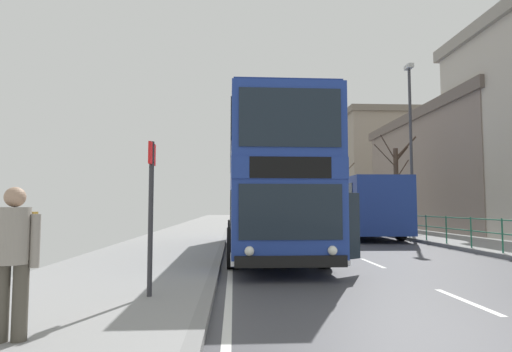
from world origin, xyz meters
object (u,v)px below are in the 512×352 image
(background_bus_far_lane, at_px, (356,206))
(bare_tree_far_02, at_px, (397,184))
(bus_stop_sign_near, at_px, (151,200))
(background_building_02, at_px, (476,170))
(pedestrian_with_backpack, at_px, (14,250))
(background_building_01, at_px, (384,168))
(double_decker_bus_main, at_px, (268,185))
(bare_tree_far_00, at_px, (341,185))
(street_lamp_far_side, at_px, (411,137))

(background_bus_far_lane, bearing_deg, bare_tree_far_02, 43.41)
(bus_stop_sign_near, height_order, bare_tree_far_02, bare_tree_far_02)
(bus_stop_sign_near, xyz_separation_m, background_building_02, (18.88, 22.72, 2.54))
(pedestrian_with_backpack, height_order, background_building_01, background_building_01)
(double_decker_bus_main, xyz_separation_m, background_bus_far_lane, (5.43, 8.59, -0.66))
(background_bus_far_lane, relative_size, bare_tree_far_02, 1.68)
(background_building_01, bearing_deg, bus_stop_sign_near, -114.18)
(background_bus_far_lane, bearing_deg, bare_tree_far_00, 78.24)
(background_bus_far_lane, height_order, bus_stop_sign_near, background_bus_far_lane)
(street_lamp_far_side, bearing_deg, bare_tree_far_02, 75.44)
(bare_tree_far_00, relative_size, background_building_02, 0.37)
(double_decker_bus_main, relative_size, bus_stop_sign_near, 4.22)
(street_lamp_far_side, xyz_separation_m, bare_tree_far_00, (1.30, 18.77, -1.41))
(double_decker_bus_main, relative_size, bare_tree_far_00, 1.58)
(double_decker_bus_main, xyz_separation_m, bare_tree_far_00, (8.85, 25.04, 1.31))
(bare_tree_far_00, height_order, background_building_01, background_building_01)
(double_decker_bus_main, relative_size, background_building_02, 0.58)
(bare_tree_far_00, bearing_deg, double_decker_bus_main, -109.47)
(background_building_02, bearing_deg, double_decker_bus_main, -136.05)
(background_building_01, xyz_separation_m, background_building_02, (-1.46, -22.57, -2.21))
(pedestrian_with_backpack, distance_m, bare_tree_far_00, 36.40)
(double_decker_bus_main, height_order, pedestrian_with_backpack, double_decker_bus_main)
(bus_stop_sign_near, distance_m, background_building_02, 29.65)
(double_decker_bus_main, xyz_separation_m, pedestrian_with_backpack, (-3.51, -9.11, -1.18))
(double_decker_bus_main, xyz_separation_m, street_lamp_far_side, (7.55, 6.27, 2.73))
(double_decker_bus_main, distance_m, background_building_01, 42.54)
(bare_tree_far_00, bearing_deg, bare_tree_far_02, -89.16)
(background_bus_far_lane, relative_size, background_building_01, 0.68)
(bare_tree_far_00, bearing_deg, bus_stop_sign_near, -109.51)
(background_building_01, bearing_deg, bare_tree_far_00, -124.06)
(bus_stop_sign_near, relative_size, bare_tree_far_00, 0.37)
(background_building_01, distance_m, background_building_02, 22.72)
(background_bus_far_lane, height_order, bare_tree_far_00, bare_tree_far_00)
(double_decker_bus_main, relative_size, bare_tree_far_02, 1.79)
(double_decker_bus_main, relative_size, street_lamp_far_side, 1.24)
(background_bus_far_lane, distance_m, background_building_02, 13.40)
(street_lamp_far_side, bearing_deg, double_decker_bus_main, -140.30)
(pedestrian_with_backpack, bearing_deg, street_lamp_far_side, 54.27)
(pedestrian_with_backpack, relative_size, street_lamp_far_side, 0.19)
(pedestrian_with_backpack, distance_m, bus_stop_sign_near, 2.50)
(bare_tree_far_02, bearing_deg, background_bus_far_lane, -136.59)
(street_lamp_far_side, distance_m, bare_tree_far_00, 18.87)
(double_decker_bus_main, bearing_deg, street_lamp_far_side, 39.70)
(background_bus_far_lane, xyz_separation_m, background_building_02, (10.98, 7.22, 2.61))
(double_decker_bus_main, distance_m, pedestrian_with_backpack, 9.83)
(pedestrian_with_backpack, relative_size, bare_tree_far_02, 0.28)
(bare_tree_far_02, bearing_deg, background_building_01, 71.50)
(background_bus_far_lane, xyz_separation_m, pedestrian_with_backpack, (-8.93, -17.70, -0.52))
(street_lamp_far_side, bearing_deg, pedestrian_with_backpack, -125.73)
(background_bus_far_lane, bearing_deg, background_building_02, 33.34)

